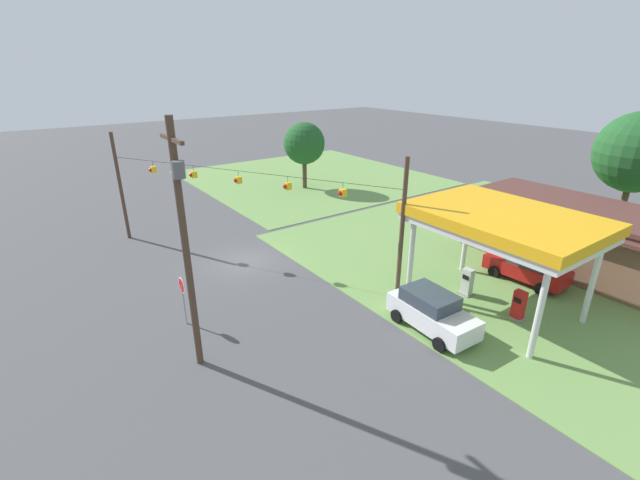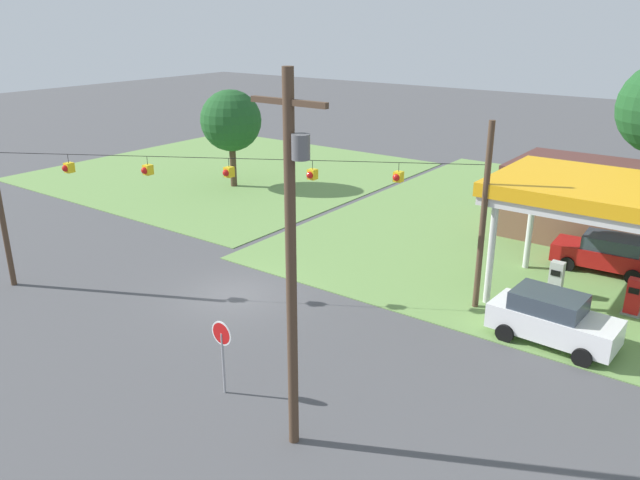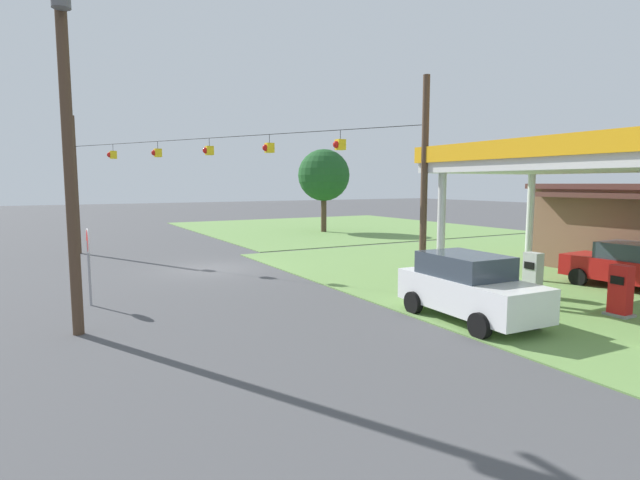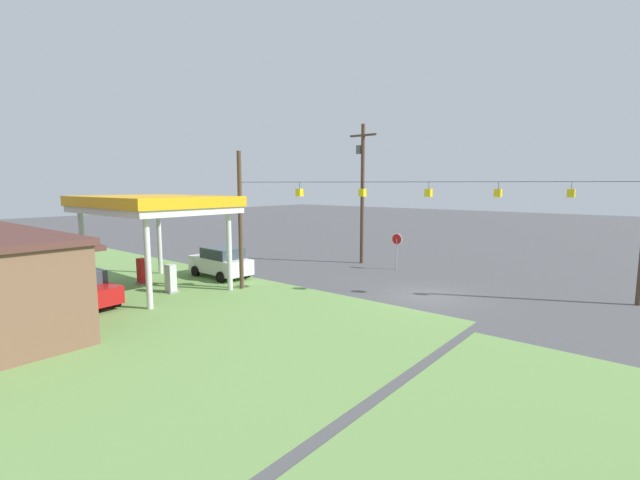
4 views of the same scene
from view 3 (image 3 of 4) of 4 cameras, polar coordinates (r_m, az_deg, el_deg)
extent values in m
plane|color=#4C4C4F|center=(23.50, -12.20, -3.26)|extent=(160.00, 160.00, 0.00)
cube|color=#6B934C|center=(44.59, 1.58, 1.48)|extent=(24.00, 24.00, 0.04)
cube|color=silver|center=(17.63, 27.57, 7.50)|extent=(8.31, 5.90, 0.35)
cube|color=orange|center=(17.65, 27.65, 8.96)|extent=(8.51, 6.10, 0.55)
cylinder|color=silver|center=(18.23, 13.66, 0.70)|extent=(0.28, 0.28, 4.28)
cylinder|color=silver|center=(21.69, 22.83, 1.28)|extent=(0.28, 0.28, 4.28)
cube|color=gray|center=(18.90, 23.04, -5.82)|extent=(0.71, 0.56, 0.12)
cube|color=silver|center=(18.76, 23.15, -3.51)|extent=(0.55, 0.40, 1.43)
cube|color=black|center=(18.54, 22.78, -2.70)|extent=(0.39, 0.03, 0.24)
cube|color=gray|center=(17.28, 30.99, -7.37)|extent=(0.71, 0.56, 0.12)
cube|color=red|center=(17.12, 31.14, -4.84)|extent=(0.55, 0.40, 1.43)
cube|color=black|center=(16.89, 30.83, -3.98)|extent=(0.39, 0.03, 0.24)
cube|color=white|center=(14.90, 16.78, -5.88)|extent=(4.50, 2.06, 0.92)
cube|color=#333D47|center=(14.94, 16.18, -2.76)|extent=(2.51, 1.81, 0.64)
cylinder|color=black|center=(14.76, 23.10, -8.09)|extent=(0.69, 0.25, 0.68)
cylinder|color=black|center=(13.41, 17.78, -9.32)|extent=(0.69, 0.25, 0.68)
cylinder|color=black|center=(16.60, 15.87, -6.22)|extent=(0.69, 0.25, 0.68)
cylinder|color=black|center=(15.42, 10.62, -7.05)|extent=(0.69, 0.25, 0.68)
cube|color=#AD1414|center=(21.73, 31.90, -2.91)|extent=(4.59, 2.10, 0.81)
cube|color=#333D47|center=(21.52, 32.66, -1.14)|extent=(2.56, 1.84, 0.60)
cylinder|color=black|center=(21.61, 27.41, -3.78)|extent=(0.69, 0.26, 0.68)
cylinder|color=black|center=(23.24, 29.77, -3.23)|extent=(0.69, 0.26, 0.68)
cylinder|color=#99999E|center=(17.65, -24.86, -3.48)|extent=(0.08, 0.08, 2.10)
cylinder|color=white|center=(17.51, -25.02, -0.09)|extent=(0.80, 0.03, 0.80)
cylinder|color=red|center=(17.51, -25.02, -0.09)|extent=(0.70, 0.03, 0.70)
cylinder|color=#4C3828|center=(14.20, -26.87, 10.47)|extent=(0.28, 0.28, 10.15)
cylinder|color=#4C3828|center=(30.91, -26.14, 5.62)|extent=(0.24, 0.24, 7.60)
cylinder|color=#4C3828|center=(17.86, 11.81, 5.97)|extent=(0.24, 0.24, 7.60)
cylinder|color=black|center=(23.25, -12.55, 11.30)|extent=(17.37, 10.02, 0.02)
cylinder|color=black|center=(28.23, -22.59, 9.73)|extent=(0.02, 0.02, 0.35)
cube|color=yellow|center=(28.20, -22.55, 8.97)|extent=(0.32, 0.32, 0.40)
sphere|color=red|center=(28.19, -22.90, 8.96)|extent=(0.28, 0.28, 0.28)
cylinder|color=black|center=(25.64, -18.06, 10.28)|extent=(0.02, 0.02, 0.35)
cube|color=yellow|center=(25.61, -18.03, 9.45)|extent=(0.32, 0.32, 0.40)
sphere|color=red|center=(25.58, -18.41, 9.44)|extent=(0.28, 0.28, 0.28)
cylinder|color=black|center=(23.24, -12.54, 10.87)|extent=(0.02, 0.02, 0.35)
cube|color=yellow|center=(23.21, -12.52, 9.95)|extent=(0.32, 0.32, 0.40)
sphere|color=red|center=(23.17, -12.93, 9.95)|extent=(0.28, 0.28, 0.28)
cylinder|color=black|center=(21.10, -5.81, 11.45)|extent=(0.02, 0.02, 0.35)
cube|color=yellow|center=(21.07, -5.80, 10.43)|extent=(0.32, 0.32, 0.40)
sphere|color=red|center=(21.00, -6.23, 10.44)|extent=(0.28, 0.28, 0.28)
cylinder|color=black|center=(19.30, 2.34, 11.94)|extent=(0.02, 0.02, 0.35)
cube|color=yellow|center=(19.27, 2.34, 10.83)|extent=(0.32, 0.32, 0.40)
sphere|color=red|center=(19.18, 1.89, 10.85)|extent=(0.28, 0.28, 0.28)
cylinder|color=#4C3828|center=(40.07, 0.43, 2.98)|extent=(0.44, 0.44, 2.92)
sphere|color=#1E5123|center=(40.00, 0.44, 7.43)|extent=(4.11, 4.11, 4.11)
camera|label=1|loc=(8.70, -140.31, 58.33)|focal=24.00mm
camera|label=2|loc=(13.78, -98.21, 31.30)|focal=35.00mm
camera|label=4|loc=(41.69, 11.39, 8.86)|focal=24.00mm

